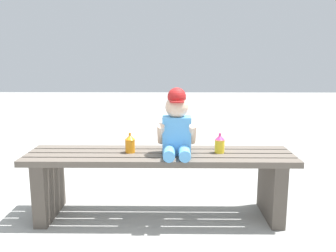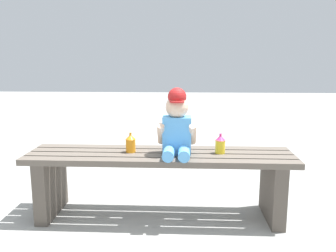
% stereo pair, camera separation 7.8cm
% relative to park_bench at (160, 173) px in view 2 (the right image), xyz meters
% --- Properties ---
extents(ground_plane, '(16.00, 16.00, 0.00)m').
position_rel_park_bench_xyz_m(ground_plane, '(0.00, 0.00, -0.28)').
color(ground_plane, '#999993').
extents(park_bench, '(1.64, 0.39, 0.41)m').
position_rel_park_bench_xyz_m(park_bench, '(0.00, 0.00, 0.00)').
color(park_bench, '#60564C').
rests_on(park_bench, ground_plane).
extents(child_figure, '(0.23, 0.27, 0.40)m').
position_rel_park_bench_xyz_m(child_figure, '(0.10, -0.02, 0.31)').
color(child_figure, '#59A5E5').
rests_on(child_figure, park_bench).
extents(sippy_cup_left, '(0.06, 0.06, 0.12)m').
position_rel_park_bench_xyz_m(sippy_cup_left, '(-0.18, 0.01, 0.19)').
color(sippy_cup_left, orange).
rests_on(sippy_cup_left, park_bench).
extents(sippy_cup_right, '(0.06, 0.06, 0.12)m').
position_rel_park_bench_xyz_m(sippy_cup_right, '(0.37, 0.01, 0.19)').
color(sippy_cup_right, yellow).
rests_on(sippy_cup_right, park_bench).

